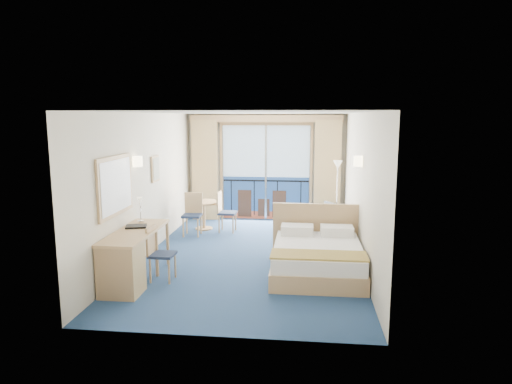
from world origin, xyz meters
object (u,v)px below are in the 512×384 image
at_px(bed, 317,257).
at_px(round_table, 204,208).
at_px(desk_chair, 158,250).
at_px(table_chair_b, 193,211).
at_px(desk, 125,262).
at_px(nightstand, 343,237).
at_px(floor_lamp, 337,178).
at_px(table_chair_a, 224,209).
at_px(armchair, 321,218).

relative_size(bed, round_table, 2.65).
distance_m(bed, desk_chair, 2.66).
distance_m(desk_chair, table_chair_b, 2.90).
bearing_deg(table_chair_b, desk, -94.78).
xyz_separation_m(nightstand, floor_lamp, (-0.04, 1.57, 0.97)).
bearing_deg(table_chair_b, table_chair_a, 26.09).
height_order(bed, desk, bed).
bearing_deg(table_chair_a, desk, 169.36).
relative_size(floor_lamp, table_chair_a, 1.77).
distance_m(armchair, table_chair_a, 2.24).
bearing_deg(nightstand, round_table, 156.38).
bearing_deg(desk_chair, desk, 148.37).
height_order(desk_chair, table_chair_a, table_chair_a).
relative_size(floor_lamp, desk_chair, 1.83).
bearing_deg(desk, bed, 21.32).
xyz_separation_m(armchair, table_chair_b, (-2.87, -0.50, 0.19)).
bearing_deg(nightstand, table_chair_b, 165.49).
relative_size(armchair, desk, 0.42).
distance_m(bed, desk, 3.14).
height_order(nightstand, desk, desk).
relative_size(nightstand, desk_chair, 0.60).
relative_size(desk_chair, table_chair_a, 0.97).
height_order(desk, table_chair_b, table_chair_b).
xyz_separation_m(bed, table_chair_a, (-2.07, 2.61, 0.23)).
xyz_separation_m(armchair, table_chair_a, (-2.23, -0.17, 0.18)).
distance_m(nightstand, table_chair_a, 2.88).
bearing_deg(desk, table_chair_b, 86.66).
bearing_deg(bed, armchair, 86.88).
height_order(floor_lamp, table_chair_b, floor_lamp).
distance_m(bed, table_chair_b, 3.56).
relative_size(floor_lamp, desk, 0.93).
height_order(round_table, table_chair_a, table_chair_a).
distance_m(round_table, table_chair_a, 0.55).
bearing_deg(desk_chair, bed, -74.42).
xyz_separation_m(floor_lamp, table_chair_b, (-3.23, -0.73, -0.71)).
xyz_separation_m(nightstand, table_chair_b, (-3.26, 0.84, 0.26)).
bearing_deg(bed, round_table, 132.75).
bearing_deg(desk, round_table, 85.23).
relative_size(bed, desk_chair, 2.17).
distance_m(armchair, table_chair_b, 2.92).
bearing_deg(desk_chair, table_chair_a, -6.74).
bearing_deg(armchair, bed, 54.61).
xyz_separation_m(desk, table_chair_a, (0.85, 3.75, 0.07)).
relative_size(armchair, floor_lamp, 0.46).
relative_size(armchair, round_table, 1.01).
height_order(table_chair_a, table_chair_b, table_chair_b).
bearing_deg(nightstand, floor_lamp, 91.31).
bearing_deg(floor_lamp, table_chair_a, -171.41).
height_order(nightstand, table_chair_b, table_chair_b).
xyz_separation_m(floor_lamp, desk_chair, (-3.08, -3.62, -0.74)).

